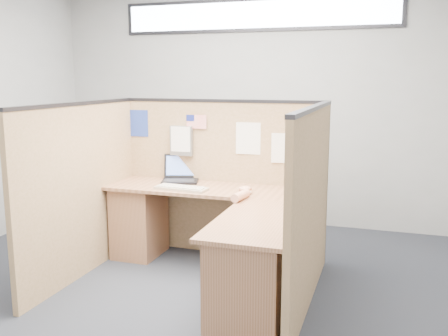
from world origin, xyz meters
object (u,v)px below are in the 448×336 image
(mouse, at_px, (246,192))
(l_desk, at_px, (216,237))
(laptop, at_px, (183,175))
(keyboard, at_px, (181,188))

(mouse, bearing_deg, l_desk, -129.02)
(l_desk, relative_size, mouse, 17.96)
(l_desk, height_order, mouse, mouse)
(mouse, bearing_deg, laptop, 154.05)
(l_desk, xyz_separation_m, mouse, (0.19, 0.24, 0.36))
(l_desk, distance_m, laptop, 0.91)
(laptop, relative_size, keyboard, 0.84)
(keyboard, bearing_deg, l_desk, -23.77)
(l_desk, relative_size, keyboard, 3.89)
(l_desk, bearing_deg, keyboard, 151.22)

